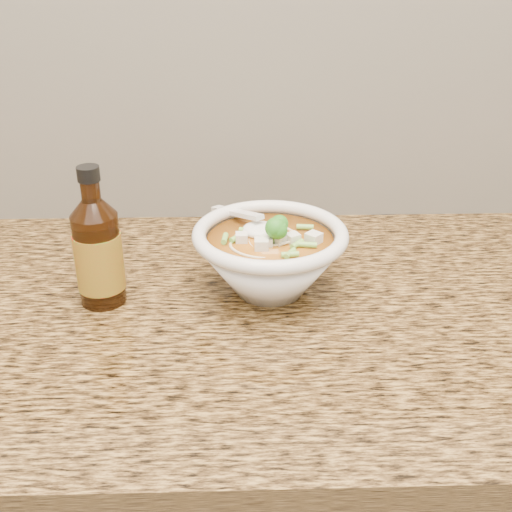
{
  "coord_description": "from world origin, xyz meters",
  "views": [
    {
      "loc": [
        -0.03,
        0.9,
        1.38
      ],
      "look_at": [
        -0.0,
        1.71,
        0.96
      ],
      "focal_mm": 45.0,
      "sensor_mm": 36.0,
      "label": 1
    }
  ],
  "objects": [
    {
      "name": "hot_sauce_bottle",
      "position": [
        -0.22,
        1.69,
        0.98
      ],
      "size": [
        0.09,
        0.09,
        0.2
      ],
      "rotation": [
        0.0,
        0.0,
        -0.38
      ],
      "color": "#341807",
      "rests_on": "counter_slab"
    },
    {
      "name": "soup_bowl",
      "position": [
        0.02,
        1.71,
        0.95
      ],
      "size": [
        0.22,
        0.23,
        0.12
      ],
      "rotation": [
        0.0,
        0.0,
        -0.32
      ],
      "color": "white",
      "rests_on": "counter_slab"
    },
    {
      "name": "counter_slab",
      "position": [
        0.0,
        1.68,
        0.88
      ],
      "size": [
        4.0,
        0.68,
        0.04
      ],
      "primitive_type": "cube",
      "color": "olive",
      "rests_on": "cabinet"
    }
  ]
}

